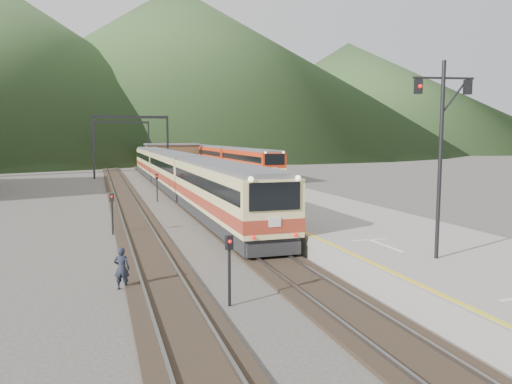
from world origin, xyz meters
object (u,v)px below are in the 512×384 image
object	(u,v)px
main_train	(175,172)
worker	(122,268)
signal_mast	(441,139)
second_train	(216,157)

from	to	relation	value
main_train	worker	distance (m)	31.23
signal_mast	worker	world-z (taller)	signal_mast
main_train	second_train	distance (m)	34.11
second_train	main_train	bearing A→B (deg)	-109.70
main_train	second_train	size ratio (longest dim) A/B	1.00
second_train	signal_mast	bearing A→B (deg)	-96.18
second_train	signal_mast	distance (m)	66.05
main_train	worker	xyz separation A→B (m)	(-6.39, -30.55, -1.17)
signal_mast	worker	xyz separation A→B (m)	(-10.78, 2.92, -4.48)
main_train	signal_mast	bearing A→B (deg)	-82.52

